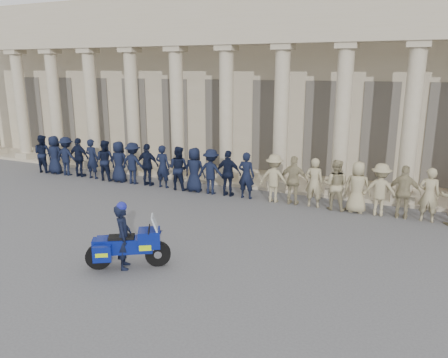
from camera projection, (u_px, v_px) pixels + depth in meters
ground at (157, 250)px, 13.16m from camera, size 90.00×90.00×0.00m
building at (295, 82)px, 25.03m from camera, size 40.00×12.50×9.00m
officer_rank at (202, 171)px, 18.96m from camera, size 20.09×0.74×1.96m
motorcycle at (129, 245)px, 11.85m from camera, size 2.04×1.54×1.48m
rider at (123, 235)px, 11.76m from camera, size 0.71×0.78×1.89m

